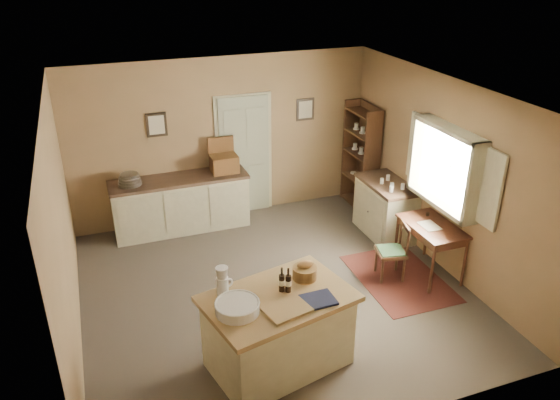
# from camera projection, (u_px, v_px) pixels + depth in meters

# --- Properties ---
(ground) EXTENTS (5.00, 5.00, 0.00)m
(ground) POSITION_uv_depth(u_px,v_px,m) (274.00, 290.00, 7.42)
(ground) COLOR brown
(ground) RESTS_ON ground
(wall_back) EXTENTS (5.00, 0.10, 2.70)m
(wall_back) POSITION_uv_depth(u_px,v_px,m) (223.00, 139.00, 8.96)
(wall_back) COLOR #94744F
(wall_back) RESTS_ON ground
(wall_front) EXTENTS (5.00, 0.10, 2.70)m
(wall_front) POSITION_uv_depth(u_px,v_px,m) (370.00, 317.00, 4.72)
(wall_front) COLOR #94744F
(wall_front) RESTS_ON ground
(wall_left) EXTENTS (0.10, 5.00, 2.70)m
(wall_left) POSITION_uv_depth(u_px,v_px,m) (62.00, 234.00, 6.07)
(wall_left) COLOR #94744F
(wall_left) RESTS_ON ground
(wall_right) EXTENTS (0.10, 5.00, 2.70)m
(wall_right) POSITION_uv_depth(u_px,v_px,m) (442.00, 174.00, 7.62)
(wall_right) COLOR #94744F
(wall_right) RESTS_ON ground
(ceiling) EXTENTS (5.00, 5.00, 0.00)m
(ceiling) POSITION_uv_depth(u_px,v_px,m) (273.00, 95.00, 6.27)
(ceiling) COLOR silver
(ceiling) RESTS_ON wall_back
(door) EXTENTS (0.97, 0.06, 2.11)m
(door) POSITION_uv_depth(u_px,v_px,m) (244.00, 154.00, 9.17)
(door) COLOR #9EA488
(door) RESTS_ON ground
(framed_prints) EXTENTS (2.82, 0.02, 0.38)m
(framed_prints) POSITION_uv_depth(u_px,v_px,m) (234.00, 117.00, 8.85)
(framed_prints) COLOR black
(framed_prints) RESTS_ON ground
(window) EXTENTS (0.25, 1.99, 1.12)m
(window) POSITION_uv_depth(u_px,v_px,m) (448.00, 167.00, 7.34)
(window) COLOR beige
(window) RESTS_ON ground
(work_island) EXTENTS (1.73, 1.33, 1.20)m
(work_island) POSITION_uv_depth(u_px,v_px,m) (278.00, 329.00, 5.93)
(work_island) COLOR beige
(work_island) RESTS_ON ground
(sideboard) EXTENTS (2.19, 0.62, 1.18)m
(sideboard) POSITION_uv_depth(u_px,v_px,m) (181.00, 202.00, 8.83)
(sideboard) COLOR beige
(sideboard) RESTS_ON ground
(rug) EXTENTS (1.12, 1.61, 0.01)m
(rug) POSITION_uv_depth(u_px,v_px,m) (399.00, 278.00, 7.68)
(rug) COLOR #441C16
(rug) RESTS_ON ground
(writing_desk) EXTENTS (0.60, 0.97, 0.82)m
(writing_desk) POSITION_uv_depth(u_px,v_px,m) (432.00, 231.00, 7.54)
(writing_desk) COLOR #341B11
(writing_desk) RESTS_ON ground
(desk_chair) EXTENTS (0.45, 0.45, 0.80)m
(desk_chair) POSITION_uv_depth(u_px,v_px,m) (391.00, 252.00, 7.55)
(desk_chair) COLOR #331E12
(desk_chair) RESTS_ON ground
(right_cabinet) EXTENTS (0.61, 1.09, 0.99)m
(right_cabinet) POSITION_uv_depth(u_px,v_px,m) (385.00, 208.00, 8.67)
(right_cabinet) COLOR beige
(right_cabinet) RESTS_ON ground
(shelving_unit) EXTENTS (0.31, 0.83, 1.84)m
(shelving_unit) POSITION_uv_depth(u_px,v_px,m) (363.00, 157.00, 9.46)
(shelving_unit) COLOR #331E12
(shelving_unit) RESTS_ON ground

